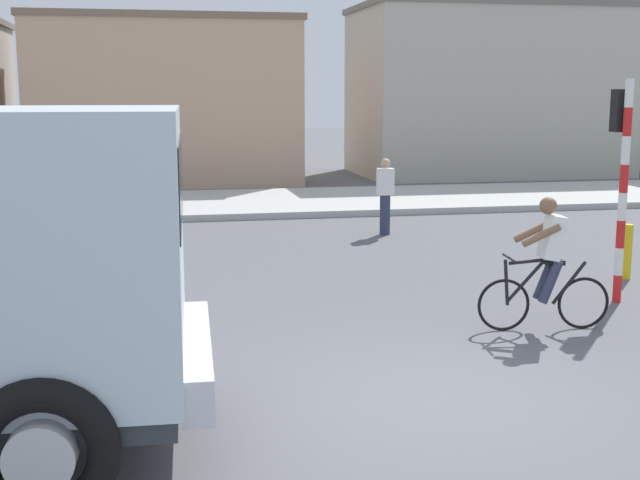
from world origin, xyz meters
The scene contains 8 objects.
ground_plane centered at (0.00, 0.00, 0.00)m, with size 120.00×120.00×0.00m, color #56565B.
sidewalk_far centered at (0.00, 14.61, 0.08)m, with size 80.00×5.00×0.16m, color #ADADA8.
cyclist centered at (2.21, 2.08, 0.86)m, with size 1.72×0.52×1.72m.
traffic_light_pole centered at (3.92, 3.29, 2.07)m, with size 0.24×0.43×3.20m.
pedestrian_near_kerb centered at (2.21, 9.53, 0.85)m, with size 0.34×0.22×1.62m.
bollard_far centered at (4.89, 4.57, 0.45)m, with size 0.14×0.14×0.90m, color gold.
building_mid_block centered at (-2.05, 21.44, 2.68)m, with size 8.63×5.70×5.36m.
building_corner_right centered at (9.44, 21.70, 3.00)m, with size 9.45×5.60×5.99m.
Camera 1 is at (-2.72, -7.70, 3.04)m, focal length 47.75 mm.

